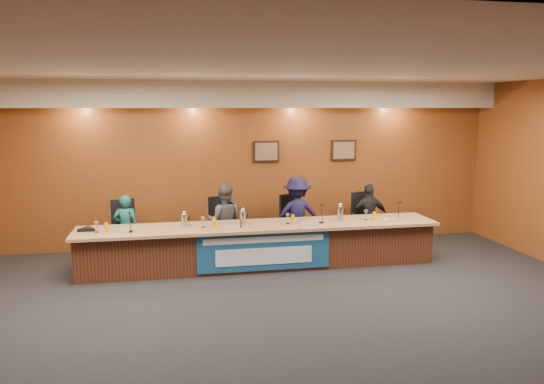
{
  "coord_description": "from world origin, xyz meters",
  "views": [
    {
      "loc": [
        -1.49,
        -6.29,
        2.72
      ],
      "look_at": [
        0.27,
        2.71,
        1.24
      ],
      "focal_mm": 35.0,
      "sensor_mm": 36.0,
      "label": 1
    }
  ],
  "objects_px": {
    "office_chair_a": "(127,234)",
    "panelist_d": "(369,217)",
    "panelist_c": "(297,215)",
    "speakerphone": "(87,229)",
    "banner": "(264,251)",
    "carafe_right": "(340,214)",
    "panelist_a": "(126,228)",
    "carafe_mid": "(243,218)",
    "office_chair_b": "(224,230)",
    "panelist_b": "(224,221)",
    "office_chair_c": "(296,226)",
    "carafe_left": "(184,220)",
    "office_chair_d": "(367,223)",
    "dais_body": "(260,247)"
  },
  "relations": [
    {
      "from": "panelist_d",
      "to": "panelist_b",
      "type": "bearing_deg",
      "value": 1.63
    },
    {
      "from": "panelist_c",
      "to": "office_chair_a",
      "type": "relative_size",
      "value": 3.0
    },
    {
      "from": "panelist_d",
      "to": "office_chair_b",
      "type": "height_order",
      "value": "panelist_d"
    },
    {
      "from": "panelist_b",
      "to": "office_chair_b",
      "type": "bearing_deg",
      "value": -78.94
    },
    {
      "from": "dais_body",
      "to": "panelist_b",
      "type": "height_order",
      "value": "panelist_b"
    },
    {
      "from": "panelist_b",
      "to": "panelist_d",
      "type": "distance_m",
      "value": 2.79
    },
    {
      "from": "panelist_d",
      "to": "panelist_c",
      "type": "bearing_deg",
      "value": 1.63
    },
    {
      "from": "banner",
      "to": "carafe_right",
      "type": "relative_size",
      "value": 8.53
    },
    {
      "from": "office_chair_b",
      "to": "carafe_left",
      "type": "height_order",
      "value": "carafe_left"
    },
    {
      "from": "carafe_left",
      "to": "carafe_right",
      "type": "bearing_deg",
      "value": -1.08
    },
    {
      "from": "carafe_right",
      "to": "speakerphone",
      "type": "xyz_separation_m",
      "value": [
        -4.24,
        0.06,
        -0.1
      ]
    },
    {
      "from": "office_chair_a",
      "to": "carafe_left",
      "type": "xyz_separation_m",
      "value": [
        1.0,
        -0.82,
        0.38
      ]
    },
    {
      "from": "panelist_c",
      "to": "panelist_d",
      "type": "relative_size",
      "value": 1.14
    },
    {
      "from": "panelist_a",
      "to": "carafe_mid",
      "type": "distance_m",
      "value": 2.12
    },
    {
      "from": "office_chair_a",
      "to": "panelist_d",
      "type": "bearing_deg",
      "value": -18.19
    },
    {
      "from": "panelist_d",
      "to": "office_chair_c",
      "type": "relative_size",
      "value": 2.63
    },
    {
      "from": "speakerphone",
      "to": "panelist_b",
      "type": "bearing_deg",
      "value": 17.16
    },
    {
      "from": "panelist_b",
      "to": "office_chair_b",
      "type": "distance_m",
      "value": 0.21
    },
    {
      "from": "carafe_right",
      "to": "office_chair_a",
      "type": "bearing_deg",
      "value": 166.72
    },
    {
      "from": "carafe_right",
      "to": "panelist_a",
      "type": "bearing_deg",
      "value": 168.2
    },
    {
      "from": "panelist_b",
      "to": "carafe_mid",
      "type": "xyz_separation_m",
      "value": [
        0.24,
        -0.73,
        0.2
      ]
    },
    {
      "from": "carafe_right",
      "to": "speakerphone",
      "type": "height_order",
      "value": "carafe_right"
    },
    {
      "from": "panelist_d",
      "to": "carafe_left",
      "type": "xyz_separation_m",
      "value": [
        -3.53,
        -0.72,
        0.23
      ]
    },
    {
      "from": "office_chair_d",
      "to": "panelist_d",
      "type": "bearing_deg",
      "value": -107.63
    },
    {
      "from": "office_chair_b",
      "to": "carafe_right",
      "type": "bearing_deg",
      "value": -39.74
    },
    {
      "from": "carafe_mid",
      "to": "speakerphone",
      "type": "relative_size",
      "value": 0.71
    },
    {
      "from": "panelist_a",
      "to": "carafe_left",
      "type": "relative_size",
      "value": 5.56
    },
    {
      "from": "panelist_b",
      "to": "panelist_d",
      "type": "bearing_deg",
      "value": -168.94
    },
    {
      "from": "panelist_a",
      "to": "office_chair_c",
      "type": "relative_size",
      "value": 2.51
    },
    {
      "from": "carafe_left",
      "to": "carafe_right",
      "type": "distance_m",
      "value": 2.69
    },
    {
      "from": "banner",
      "to": "carafe_right",
      "type": "distance_m",
      "value": 1.55
    },
    {
      "from": "panelist_a",
      "to": "speakerphone",
      "type": "xyz_separation_m",
      "value": [
        -0.55,
        -0.71,
        0.17
      ]
    },
    {
      "from": "office_chair_a",
      "to": "office_chair_b",
      "type": "xyz_separation_m",
      "value": [
        1.74,
        0.0,
        0.0
      ]
    },
    {
      "from": "panelist_c",
      "to": "speakerphone",
      "type": "xyz_separation_m",
      "value": [
        -3.65,
        -0.71,
        0.06
      ]
    },
    {
      "from": "office_chair_d",
      "to": "panelist_a",
      "type": "bearing_deg",
      "value": 163.63
    },
    {
      "from": "banner",
      "to": "office_chair_d",
      "type": "bearing_deg",
      "value": 28.99
    },
    {
      "from": "office_chair_d",
      "to": "carafe_mid",
      "type": "relative_size",
      "value": 2.1
    },
    {
      "from": "panelist_a",
      "to": "office_chair_a",
      "type": "xyz_separation_m",
      "value": [
        0.0,
        0.1,
        -0.12
      ]
    },
    {
      "from": "carafe_left",
      "to": "panelist_a",
      "type": "bearing_deg",
      "value": 144.3
    },
    {
      "from": "panelist_b",
      "to": "office_chair_c",
      "type": "bearing_deg",
      "value": -164.75
    },
    {
      "from": "office_chair_b",
      "to": "carafe_left",
      "type": "bearing_deg",
      "value": -147.63
    },
    {
      "from": "panelist_c",
      "to": "office_chair_a",
      "type": "height_order",
      "value": "panelist_c"
    },
    {
      "from": "panelist_a",
      "to": "carafe_mid",
      "type": "xyz_separation_m",
      "value": [
        1.97,
        -0.73,
        0.26
      ]
    },
    {
      "from": "office_chair_c",
      "to": "carafe_left",
      "type": "distance_m",
      "value": 2.29
    },
    {
      "from": "panelist_c",
      "to": "dais_body",
      "type": "bearing_deg",
      "value": 45.23
    },
    {
      "from": "carafe_mid",
      "to": "carafe_right",
      "type": "distance_m",
      "value": 1.71
    },
    {
      "from": "office_chair_d",
      "to": "carafe_left",
      "type": "bearing_deg",
      "value": 175.44
    },
    {
      "from": "dais_body",
      "to": "office_chair_b",
      "type": "height_order",
      "value": "dais_body"
    },
    {
      "from": "banner",
      "to": "office_chair_b",
      "type": "height_order",
      "value": "banner"
    },
    {
      "from": "panelist_c",
      "to": "office_chair_d",
      "type": "xyz_separation_m",
      "value": [
        1.43,
        0.1,
        -0.24
      ]
    }
  ]
}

